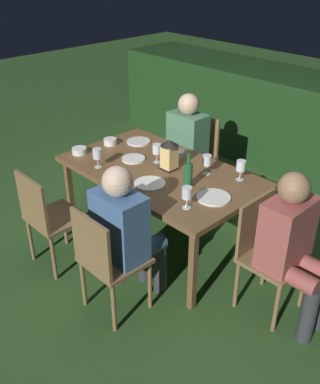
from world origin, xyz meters
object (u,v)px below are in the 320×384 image
object	(u,v)px
wine_glass_b	(187,194)
wine_glass_c	(97,155)
dining_table	(160,175)
bowl_salad	(110,141)
plate_b	(214,197)
bowl_olives	(178,154)
chair_head_far	(266,250)
plate_c	(150,184)
plate_d	(139,142)
person_in_rust	(294,244)
wine_glass_a	(207,161)
chair_side_left_a	(48,216)
wine_glass_d	(157,150)
person_in_blue	(127,229)
green_bottle_on_table	(188,175)
plate_a	(133,159)
person_in_green	(183,145)
bowl_bread	(79,151)
wine_glass_e	(241,167)
chair_side_right_a	(195,153)
chair_side_left_b	(107,258)
lantern_centerpiece	(169,153)

from	to	relation	value
wine_glass_b	wine_glass_c	xyz separation A→B (m)	(-0.98, -0.05, 0.00)
dining_table	bowl_salad	xyz separation A→B (m)	(-0.71, 0.03, 0.08)
plate_b	bowl_olives	size ratio (longest dim) A/B	2.25
chair_head_far	wine_glass_b	world-z (taller)	wine_glass_b
plate_c	plate_d	size ratio (longest dim) A/B	1.09
person_in_rust	bowl_salad	distance (m)	2.01
wine_glass_a	wine_glass_b	distance (m)	0.57
wine_glass_a	plate_c	distance (m)	0.51
chair_side_left_a	wine_glass_d	xyz separation A→B (m)	(0.26, 0.97, 0.37)
person_in_blue	bowl_salad	size ratio (longest dim) A/B	9.43
green_bottle_on_table	plate_c	size ratio (longest dim) A/B	1.16
plate_a	person_in_blue	bearing A→B (deg)	-43.76
wine_glass_a	plate_d	distance (m)	0.90
wine_glass_a	bowl_salad	bearing A→B (deg)	-169.80
wine_glass_c	wine_glass_d	size ratio (longest dim) A/B	1.00
wine_glass_b	chair_head_far	bearing A→B (deg)	29.88
person_in_green	plate_b	bearing A→B (deg)	-36.20
chair_side_left_a	wine_glass_b	world-z (taller)	wine_glass_b
wine_glass_a	person_in_green	bearing A→B (deg)	146.23
wine_glass_b	wine_glass_a	bearing A→B (deg)	116.49
person_in_green	wine_glass_b	xyz separation A→B (m)	(0.97, -0.99, 0.22)
wine_glass_c	plate_c	size ratio (longest dim) A/B	0.68
dining_table	wine_glass_b	xyz separation A→B (m)	(0.58, -0.30, 0.17)
chair_side_left_a	wine_glass_a	distance (m)	1.36
chair_side_left_a	plate_c	distance (m)	0.87
wine_glass_d	plate_d	world-z (taller)	wine_glass_d
dining_table	bowl_bread	world-z (taller)	bowl_bread
wine_glass_a	wine_glass_b	world-z (taller)	same
wine_glass_e	wine_glass_d	bearing A→B (deg)	-160.14
chair_side_right_a	plate_c	xyz separation A→B (m)	(0.52, -1.13, 0.26)
green_bottle_on_table	person_in_green	bearing A→B (deg)	135.28
bowl_bread	green_bottle_on_table	bearing A→B (deg)	12.06
wine_glass_b	plate_a	bearing A→B (deg)	163.53
wine_glass_d	wine_glass_a	bearing A→B (deg)	17.07
person_in_green	plate_d	bearing A→B (deg)	-112.71
person_in_blue	bowl_salad	distance (m)	1.32
wine_glass_b	bowl_olives	size ratio (longest dim) A/B	1.47
plate_d	bowl_olives	xyz separation A→B (m)	(0.49, 0.04, 0.02)
chair_side_right_a	plate_d	xyz separation A→B (m)	(-0.18, -0.63, 0.26)
plate_d	bowl_olives	size ratio (longest dim) A/B	1.98
person_in_green	person_in_blue	size ratio (longest dim) A/B	1.00
chair_side_left_b	chair_head_far	bearing A→B (deg)	51.08
chair_side_right_a	green_bottle_on_table	size ratio (longest dim) A/B	3.00
person_in_rust	chair_side_left_a	size ratio (longest dim) A/B	1.32
chair_side_right_a	lantern_centerpiece	xyz separation A→B (m)	(0.43, -0.83, 0.40)
chair_side_right_a	bowl_salad	world-z (taller)	chair_side_right_a
wine_glass_a	plate_c	xyz separation A→B (m)	(-0.19, -0.46, -0.11)
wine_glass_b	wine_glass_c	size ratio (longest dim) A/B	1.00
chair_side_left_b	bowl_bread	distance (m)	1.30
lantern_centerpiece	green_bottle_on_table	distance (m)	0.35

